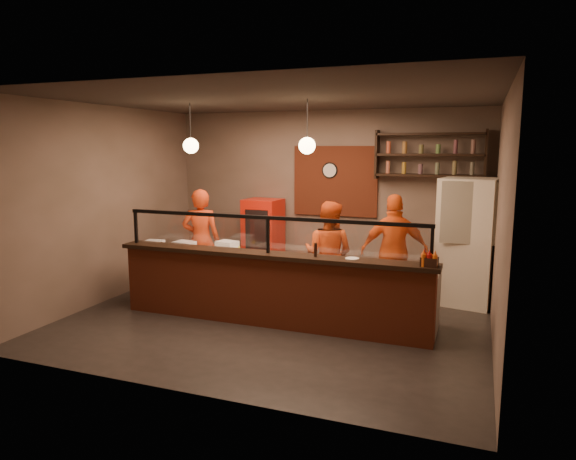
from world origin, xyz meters
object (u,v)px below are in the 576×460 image
at_px(pizza_dough, 280,256).
at_px(pepper_mill, 315,250).
at_px(condiment_caddy, 429,262).
at_px(wall_clock, 330,170).
at_px(fridge, 467,242).
at_px(cook_left, 201,241).
at_px(cook_right, 394,251).
at_px(cook_mid, 328,254).
at_px(red_cooler, 263,239).

xyz_separation_m(pizza_dough, pepper_mill, (0.72, -0.53, 0.25)).
bearing_deg(condiment_caddy, pizza_dough, 165.54).
xyz_separation_m(wall_clock, pepper_mill, (0.60, -2.76, -0.95)).
bearing_deg(fridge, pepper_mill, -121.77).
height_order(cook_left, cook_right, cook_left).
bearing_deg(fridge, pizza_dough, -138.68).
distance_m(cook_mid, red_cooler, 2.08).
height_order(pizza_dough, pepper_mill, pepper_mill).
distance_m(red_cooler, pepper_mill, 3.08).
xyz_separation_m(red_cooler, pizza_dough, (1.10, -1.92, 0.13)).
bearing_deg(condiment_caddy, red_cooler, 143.15).
relative_size(cook_left, cook_right, 1.00).
bearing_deg(red_cooler, wall_clock, 17.46).
relative_size(cook_left, fridge, 0.89).
xyz_separation_m(fridge, condiment_caddy, (-0.40, -2.15, 0.09)).
bearing_deg(wall_clock, fridge, -14.68).
bearing_deg(cook_right, condiment_caddy, 96.66).
height_order(fridge, condiment_caddy, fridge).
xyz_separation_m(cook_right, pepper_mill, (-0.84, -1.50, 0.25)).
height_order(red_cooler, condiment_caddy, red_cooler).
xyz_separation_m(cook_right, pizza_dough, (-1.56, -0.97, 0.00)).
bearing_deg(red_cooler, cook_left, -115.64).
relative_size(cook_mid, cook_right, 0.94).
xyz_separation_m(cook_left, pepper_mill, (2.49, -1.24, 0.25)).
height_order(wall_clock, pizza_dough, wall_clock).
distance_m(cook_mid, fridge, 2.26).
distance_m(wall_clock, condiment_caddy, 3.64).
distance_m(cook_left, pepper_mill, 2.80).
height_order(cook_mid, cook_right, cook_right).
relative_size(wall_clock, cook_left, 0.17).
xyz_separation_m(cook_left, red_cooler, (0.67, 1.21, -0.14)).
relative_size(cook_left, cook_mid, 1.07).
height_order(wall_clock, cook_mid, wall_clock).
xyz_separation_m(cook_mid, pepper_mill, (0.16, -1.20, 0.31)).
distance_m(pizza_dough, condiment_caddy, 2.31).
bearing_deg(fridge, red_cooler, -174.92).
distance_m(red_cooler, pizza_dough, 2.22).
distance_m(cook_left, pizza_dough, 1.91).
height_order(cook_right, red_cooler, cook_right).
bearing_deg(wall_clock, cook_right, -41.26).
distance_m(cook_right, pepper_mill, 1.74).
bearing_deg(wall_clock, pepper_mill, -77.80).
bearing_deg(cook_mid, pepper_mill, 103.60).
height_order(wall_clock, condiment_caddy, wall_clock).
relative_size(pizza_dough, condiment_caddy, 2.50).
bearing_deg(cook_right, cook_left, -12.17).
bearing_deg(fridge, cook_right, -140.29).
height_order(cook_mid, condiment_caddy, cook_mid).
xyz_separation_m(cook_right, condiment_caddy, (0.67, -1.55, 0.21)).
relative_size(cook_right, fridge, 0.88).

